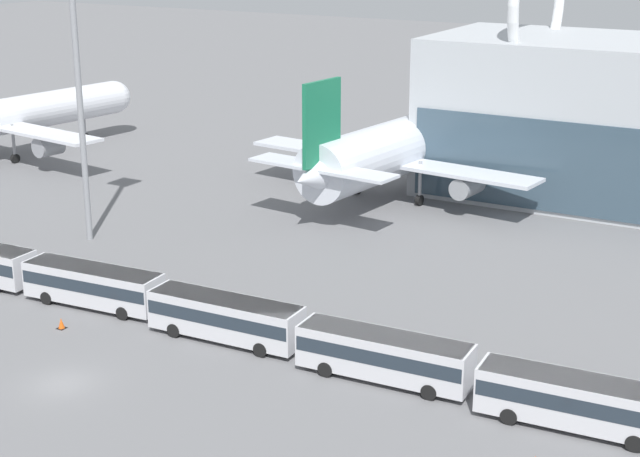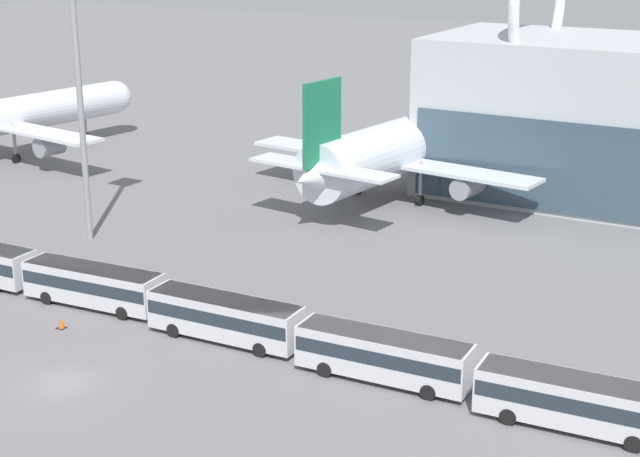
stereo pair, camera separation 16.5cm
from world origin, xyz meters
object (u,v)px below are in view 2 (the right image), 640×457
(airliner_at_gate_near, at_px, (2,117))
(shuttle_bus_2, at_px, (225,316))
(shuttle_bus_3, at_px, (384,354))
(floodlight_mast, at_px, (75,33))
(traffic_cone_0, at_px, (61,323))
(shuttle_bus_1, at_px, (93,283))
(airliner_at_gate_far, at_px, (396,149))
(shuttle_bus_4, at_px, (576,399))

(airliner_at_gate_near, height_order, shuttle_bus_2, airliner_at_gate_near)
(shuttle_bus_3, bearing_deg, shuttle_bus_2, 176.38)
(airliner_at_gate_near, bearing_deg, floodlight_mast, -113.47)
(traffic_cone_0, bearing_deg, airliner_at_gate_near, 140.31)
(traffic_cone_0, bearing_deg, shuttle_bus_2, 19.60)
(shuttle_bus_1, height_order, shuttle_bus_3, same)
(airliner_at_gate_near, xyz_separation_m, floodlight_mast, (30.16, -18.70, 13.26))
(shuttle_bus_1, xyz_separation_m, shuttle_bus_2, (12.06, -0.30, 0.00))
(airliner_at_gate_far, height_order, shuttle_bus_4, airliner_at_gate_far)
(airliner_at_gate_near, bearing_deg, shuttle_bus_2, -111.78)
(shuttle_bus_2, relative_size, shuttle_bus_3, 1.00)
(airliner_at_gate_near, height_order, shuttle_bus_4, airliner_at_gate_near)
(airliner_at_gate_far, height_order, shuttle_bus_2, airliner_at_gate_far)
(airliner_at_gate_near, distance_m, airliner_at_gate_far, 48.64)
(floodlight_mast, distance_m, traffic_cone_0, 27.08)
(shuttle_bus_2, distance_m, floodlight_mast, 31.11)
(shuttle_bus_1, xyz_separation_m, shuttle_bus_4, (36.17, -0.67, 0.00))
(airliner_at_gate_far, relative_size, floodlight_mast, 1.25)
(airliner_at_gate_far, xyz_separation_m, traffic_cone_0, (-5.83, -42.63, -4.73))
(shuttle_bus_3, xyz_separation_m, floodlight_mast, (-35.38, 12.51, 16.51))
(airliner_at_gate_near, bearing_deg, shuttle_bus_4, -103.68)
(airliner_at_gate_far, distance_m, floodlight_mast, 34.43)
(shuttle_bus_1, height_order, shuttle_bus_4, same)
(airliner_at_gate_near, height_order, shuttle_bus_1, airliner_at_gate_near)
(shuttle_bus_1, height_order, traffic_cone_0, shuttle_bus_1)
(shuttle_bus_1, bearing_deg, traffic_cone_0, -83.51)
(floodlight_mast, bearing_deg, shuttle_bus_1, -46.84)
(shuttle_bus_4, relative_size, traffic_cone_0, 14.56)
(shuttle_bus_3, distance_m, shuttle_bus_4, 12.06)
(shuttle_bus_2, distance_m, traffic_cone_0, 12.05)
(floodlight_mast, relative_size, traffic_cone_0, 35.00)
(shuttle_bus_4, xyz_separation_m, floodlight_mast, (-47.44, 12.68, 16.51))
(airliner_at_gate_near, xyz_separation_m, shuttle_bus_4, (77.59, -31.39, -3.24))
(airliner_at_gate_near, relative_size, floodlight_mast, 1.39)
(shuttle_bus_1, relative_size, shuttle_bus_3, 1.00)
(shuttle_bus_1, relative_size, floodlight_mast, 0.42)
(airliner_at_gate_far, bearing_deg, shuttle_bus_2, -165.37)
(shuttle_bus_2, relative_size, floodlight_mast, 0.41)
(floodlight_mast, bearing_deg, traffic_cone_0, -53.56)
(airliner_at_gate_far, height_order, shuttle_bus_1, airliner_at_gate_far)
(shuttle_bus_1, xyz_separation_m, shuttle_bus_3, (24.11, -0.50, 0.00))
(airliner_at_gate_near, height_order, shuttle_bus_3, airliner_at_gate_near)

